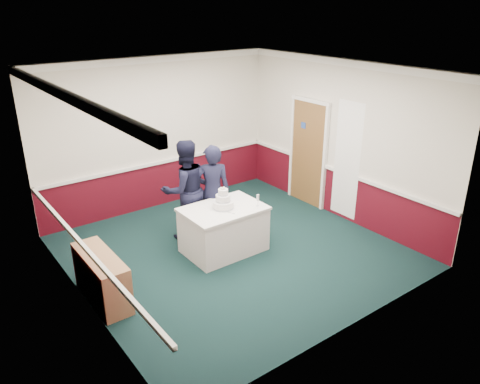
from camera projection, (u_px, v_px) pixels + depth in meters
ground at (233, 251)px, 7.94m from camera, size 5.00×5.00×0.00m
room_shell at (215, 130)px, 7.68m from camera, size 5.00×5.00×3.00m
sideboard at (102, 278)px, 6.53m from camera, size 0.41×1.20×0.70m
cake_table at (224, 229)px, 7.81m from camera, size 1.32×0.92×0.79m
wedding_cake at (223, 202)px, 7.62m from camera, size 0.35×0.35×0.36m
cake_knife at (229, 212)px, 7.49m from camera, size 0.09×0.21×0.00m
champagne_flute at (258, 198)px, 7.68m from camera, size 0.05×0.05×0.21m
person_man at (185, 190)px, 8.12m from camera, size 0.93×0.76×1.78m
person_woman at (213, 192)px, 8.13m from camera, size 0.74×0.66×1.71m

